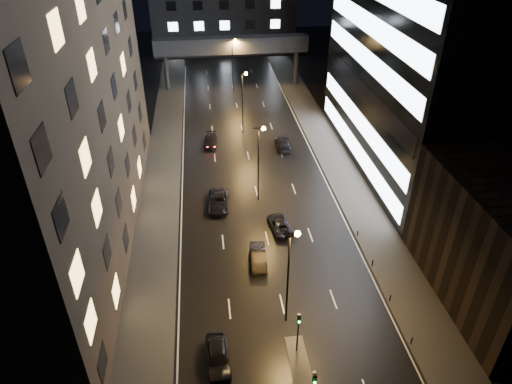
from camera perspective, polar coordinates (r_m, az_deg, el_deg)
The scene contains 20 objects.
ground at distance 68.52m, azimuth -0.98°, elevation 4.57°, with size 160.00×160.00×0.00m, color black.
sidewalk_left at distance 64.16m, azimuth -11.67°, elevation 1.81°, with size 5.00×110.00×0.15m, color #383533.
sidewalk_right at distance 66.52m, azimuth 10.28°, elevation 3.16°, with size 5.00×110.00×0.15m, color #383533.
building_left at distance 48.62m, azimuth -27.27°, elevation 14.58°, with size 15.00×48.00×40.00m, color #2D2319.
building_right_low at distance 47.16m, azimuth 28.58°, elevation -5.85°, with size 10.00×18.00×12.00m, color black.
skybridge at distance 93.45m, azimuth -3.09°, elevation 17.80°, with size 30.00×3.00×10.00m.
median_island at distance 39.62m, azimuth 5.84°, elevation -21.99°, with size 1.60×8.00×0.15m, color #383533.
traffic_signal_near at distance 38.74m, azimuth 5.31°, elevation -16.43°, with size 0.28×0.34×4.40m.
bollard_row at distance 44.62m, azimuth 17.58°, elevation -14.88°, with size 0.12×25.12×0.90m.
streetlight_near at distance 38.68m, azimuth 4.32°, elevation -9.26°, with size 1.45×0.50×10.15m.
streetlight_mid_a at distance 54.96m, azimuth 0.47°, elevation 4.70°, with size 1.45×0.50×10.15m.
streetlight_mid_b at distance 73.11m, azimuth -1.58°, elevation 12.02°, with size 1.45×0.50×10.15m.
streetlight_far at distance 92.03m, azimuth -2.86°, elevation 16.38°, with size 1.45×0.50×10.15m.
car_away_a at distance 39.77m, azimuth -4.81°, elevation -19.82°, with size 1.93×4.79×1.63m, color black.
car_away_b at distance 48.24m, azimuth 0.30°, elevation -8.13°, with size 1.60×4.60×1.52m, color black.
car_away_c at distance 56.79m, azimuth -4.70°, elevation -1.16°, with size 2.54×5.50×1.53m, color black.
car_away_d at distance 71.65m, azimuth -5.71°, elevation 6.36°, with size 1.95×4.80×1.39m, color black.
car_toward_a at distance 52.97m, azimuth 2.96°, elevation -4.03°, with size 2.19×4.75×1.32m, color black.
car_toward_b at distance 70.51m, azimuth 3.39°, elevation 6.09°, with size 2.18×5.36×1.55m, color black.
cone_a at distance 39.75m, azimuth 7.29°, elevation -21.48°, with size 0.34×0.34×0.46m, color red.
Camera 1 is at (-6.17, -20.11, 32.30)m, focal length 32.00 mm.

